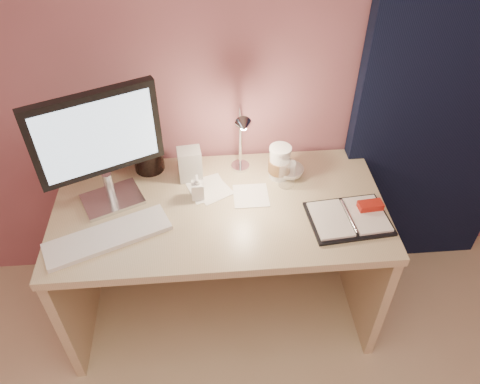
{
  "coord_description": "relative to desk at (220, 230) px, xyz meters",
  "views": [
    {
      "loc": [
        -0.03,
        -0.05,
        2.1
      ],
      "look_at": [
        0.08,
        1.33,
        0.85
      ],
      "focal_mm": 35.0,
      "sensor_mm": 36.0,
      "label": 1
    }
  ],
  "objects": [
    {
      "name": "desk",
      "position": [
        0.0,
        0.0,
        0.0
      ],
      "size": [
        1.4,
        0.7,
        0.73
      ],
      "color": "#C5B08B",
      "rests_on": "ground"
    },
    {
      "name": "paper_c",
      "position": [
        -0.03,
        0.03,
        0.23
      ],
      "size": [
        0.2,
        0.2,
        0.0
      ],
      "primitive_type": "cube",
      "rotation": [
        0.0,
        0.0,
        0.51
      ],
      "color": "white",
      "rests_on": "desk"
    },
    {
      "name": "bowl",
      "position": [
        0.33,
        0.11,
        0.25
      ],
      "size": [
        0.16,
        0.16,
        0.04
      ],
      "primitive_type": "imported",
      "rotation": [
        0.0,
        0.0,
        0.27
      ],
      "color": "silver",
      "rests_on": "desk"
    },
    {
      "name": "clear_cup",
      "position": [
        0.3,
        0.04,
        0.29
      ],
      "size": [
        0.07,
        0.07,
        0.12
      ],
      "primitive_type": "cylinder",
      "color": "white",
      "rests_on": "desk"
    },
    {
      "name": "lotion_bottle",
      "position": [
        -0.09,
        -0.01,
        0.28
      ],
      "size": [
        0.05,
        0.05,
        0.12
      ],
      "primitive_type": "imported",
      "rotation": [
        0.0,
        0.0,
        0.01
      ],
      "color": "white",
      "rests_on": "desk"
    },
    {
      "name": "product_box",
      "position": [
        -0.12,
        0.13,
        0.3
      ],
      "size": [
        0.11,
        0.09,
        0.15
      ],
      "primitive_type": "cube",
      "rotation": [
        0.0,
        0.0,
        0.11
      ],
      "color": "#B2B2AD",
      "rests_on": "desk"
    },
    {
      "name": "monitor",
      "position": [
        -0.45,
        -0.0,
        0.54
      ],
      "size": [
        0.47,
        0.26,
        0.52
      ],
      "rotation": [
        0.0,
        0.0,
        0.42
      ],
      "color": "silver",
      "rests_on": "desk"
    },
    {
      "name": "desk_lamp",
      "position": [
        0.11,
        0.09,
        0.45
      ],
      "size": [
        0.08,
        0.22,
        0.36
      ],
      "rotation": [
        0.0,
        0.0,
        0.01
      ],
      "color": "silver",
      "rests_on": "desk"
    },
    {
      "name": "room",
      "position": [
        0.95,
        0.24,
        0.63
      ],
      "size": [
        3.5,
        3.5,
        3.5
      ],
      "color": "#C6B28E",
      "rests_on": "ground"
    },
    {
      "name": "dark_jar",
      "position": [
        -0.31,
        0.21,
        0.32
      ],
      "size": [
        0.14,
        0.14,
        0.19
      ],
      "primitive_type": "cylinder",
      "color": "black",
      "rests_on": "desk"
    },
    {
      "name": "planner",
      "position": [
        0.53,
        -0.19,
        0.24
      ],
      "size": [
        0.34,
        0.27,
        0.05
      ],
      "rotation": [
        0.0,
        0.0,
        0.09
      ],
      "color": "black",
      "rests_on": "desk"
    },
    {
      "name": "paper_b",
      "position": [
        0.14,
        -0.02,
        0.23
      ],
      "size": [
        0.15,
        0.15,
        0.0
      ],
      "primitive_type": "cube",
      "rotation": [
        0.0,
        0.0,
        -0.0
      ],
      "color": "white",
      "rests_on": "desk"
    },
    {
      "name": "keyboard",
      "position": [
        -0.45,
        -0.22,
        0.24
      ],
      "size": [
        0.5,
        0.32,
        0.02
      ],
      "primitive_type": "cube",
      "rotation": [
        0.0,
        0.0,
        0.4
      ],
      "color": "silver",
      "rests_on": "desk"
    },
    {
      "name": "paper_a",
      "position": [
        -0.05,
        0.04,
        0.23
      ],
      "size": [
        0.2,
        0.2,
        0.0
      ],
      "primitive_type": "cube",
      "rotation": [
        0.0,
        0.0,
        0.33
      ],
      "color": "white",
      "rests_on": "desk"
    },
    {
      "name": "coffee_cup",
      "position": [
        0.28,
        0.1,
        0.3
      ],
      "size": [
        0.1,
        0.1,
        0.16
      ],
      "color": "white",
      "rests_on": "desk"
    }
  ]
}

